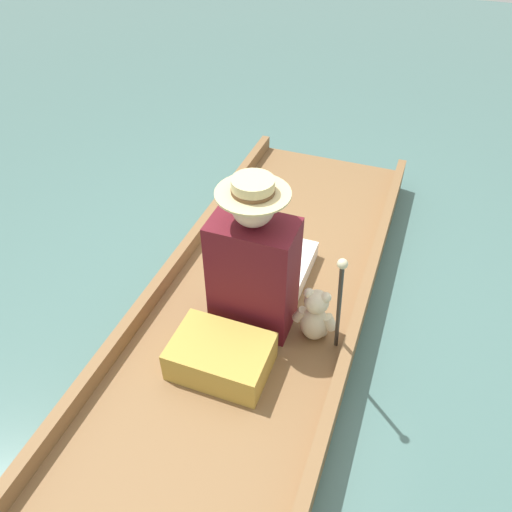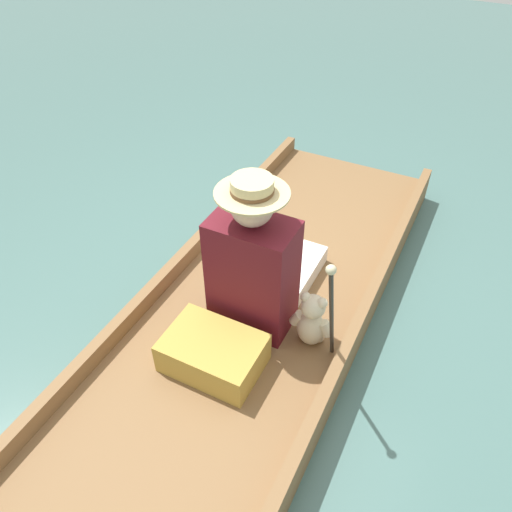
# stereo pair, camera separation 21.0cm
# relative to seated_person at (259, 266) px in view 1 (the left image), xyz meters

# --- Properties ---
(ground_plane) EXTENTS (16.00, 16.00, 0.00)m
(ground_plane) POSITION_rel_seated_person_xyz_m (-0.02, 0.12, -0.49)
(ground_plane) COLOR #476B66
(punt_boat) EXTENTS (1.19, 3.35, 0.26)m
(punt_boat) POSITION_rel_seated_person_xyz_m (-0.02, 0.12, -0.40)
(punt_boat) COLOR brown
(punt_boat) RESTS_ON ground_plane
(seat_cushion) EXTENTS (0.48, 0.34, 0.18)m
(seat_cushion) POSITION_rel_seated_person_xyz_m (-0.04, -0.44, -0.24)
(seat_cushion) COLOR #B7933D
(seat_cushion) RESTS_ON punt_boat
(seated_person) EXTENTS (0.42, 0.82, 0.90)m
(seated_person) POSITION_rel_seated_person_xyz_m (0.00, 0.00, 0.00)
(seated_person) COLOR white
(seated_person) RESTS_ON punt_boat
(teddy_bear) EXTENTS (0.24, 0.14, 0.34)m
(teddy_bear) POSITION_rel_seated_person_xyz_m (0.34, -0.08, -0.17)
(teddy_bear) COLOR beige
(teddy_bear) RESTS_ON punt_boat
(wine_glass) EXTENTS (0.07, 0.07, 0.20)m
(wine_glass) POSITION_rel_seated_person_xyz_m (-0.37, 0.41, -0.21)
(wine_glass) COLOR silver
(wine_glass) RESTS_ON punt_boat
(walking_cane) EXTENTS (0.04, 0.26, 0.78)m
(walking_cane) POSITION_rel_seated_person_xyz_m (0.47, -0.23, 0.13)
(walking_cane) COLOR #2D2823
(walking_cane) RESTS_ON punt_boat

